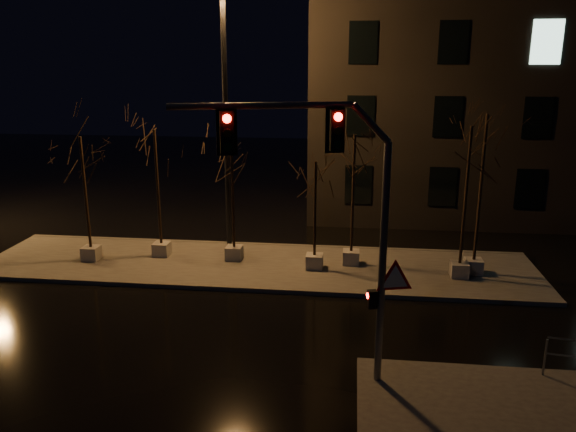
# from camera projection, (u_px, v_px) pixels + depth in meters

# --- Properties ---
(ground) EXTENTS (90.00, 90.00, 0.00)m
(ground) POSITION_uv_depth(u_px,v_px,m) (223.00, 337.00, 16.81)
(ground) COLOR black
(ground) RESTS_ON ground
(median) EXTENTS (22.00, 5.00, 0.15)m
(median) POSITION_uv_depth(u_px,v_px,m) (257.00, 265.00, 22.54)
(median) COLOR #484540
(median) RESTS_ON ground
(sidewalk_corner) EXTENTS (7.00, 5.00, 0.15)m
(sidewalk_corner) POSITION_uv_depth(u_px,v_px,m) (514.00, 426.00, 12.60)
(sidewalk_corner) COLOR #484540
(sidewalk_corner) RESTS_ON ground
(building) EXTENTS (25.00, 12.00, 15.00)m
(building) POSITION_uv_depth(u_px,v_px,m) (546.00, 70.00, 30.46)
(building) COLOR black
(building) RESTS_ON ground
(tree_0) EXTENTS (1.80, 1.80, 5.16)m
(tree_0) POSITION_uv_depth(u_px,v_px,m) (83.00, 165.00, 21.94)
(tree_0) COLOR #A4A199
(tree_0) RESTS_ON median
(tree_1) EXTENTS (1.80, 1.80, 5.39)m
(tree_1) POSITION_uv_depth(u_px,v_px,m) (156.00, 159.00, 22.38)
(tree_1) COLOR #A4A199
(tree_1) RESTS_ON median
(tree_2) EXTENTS (1.80, 1.80, 4.68)m
(tree_2) POSITION_uv_depth(u_px,v_px,m) (232.00, 174.00, 22.06)
(tree_2) COLOR #A4A199
(tree_2) RESTS_ON median
(tree_3) EXTENTS (1.80, 1.80, 4.34)m
(tree_3) POSITION_uv_depth(u_px,v_px,m) (315.00, 186.00, 21.15)
(tree_3) COLOR #A4A199
(tree_3) RESTS_ON median
(tree_4) EXTENTS (1.80, 1.80, 5.31)m
(tree_4) POSITION_uv_depth(u_px,v_px,m) (354.00, 164.00, 21.43)
(tree_4) COLOR #A4A199
(tree_4) RESTS_ON median
(tree_5) EXTENTS (1.80, 1.80, 5.81)m
(tree_5) POSITION_uv_depth(u_px,v_px,m) (469.00, 161.00, 19.97)
(tree_5) COLOR #A4A199
(tree_5) RESTS_ON median
(tree_6) EXTENTS (1.80, 1.80, 6.19)m
(tree_6) POSITION_uv_depth(u_px,v_px,m) (484.00, 151.00, 20.27)
(tree_6) COLOR #A4A199
(tree_6) RESTS_ON median
(traffic_signal_mast) EXTENTS (5.54, 1.60, 6.99)m
(traffic_signal_mast) POSITION_uv_depth(u_px,v_px,m) (338.00, 207.00, 12.93)
(traffic_signal_mast) COLOR #5B5D62
(traffic_signal_mast) RESTS_ON sidewalk_corner
(streetlight_main) EXTENTS (2.60, 1.04, 10.54)m
(streetlight_main) POSITION_uv_depth(u_px,v_px,m) (225.00, 107.00, 22.38)
(streetlight_main) COLOR black
(streetlight_main) RESTS_ON median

